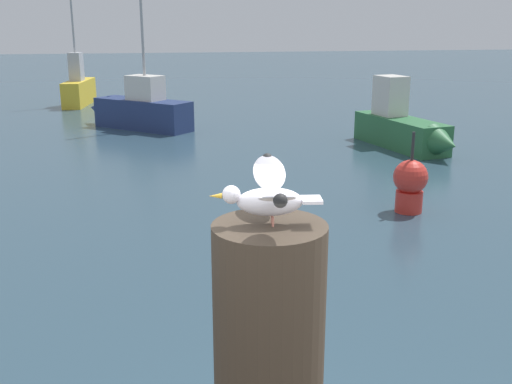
{
  "coord_description": "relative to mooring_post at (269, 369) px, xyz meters",
  "views": [
    {
      "loc": [
        -0.86,
        -2.26,
        3.01
      ],
      "look_at": [
        -0.44,
        -0.07,
        2.38
      ],
      "focal_mm": 42.06,
      "sensor_mm": 36.0,
      "label": 1
    }
  ],
  "objects": [
    {
      "name": "seagull",
      "position": [
        -0.0,
        0.0,
        0.68
      ],
      "size": [
        0.39,
        0.6,
        0.2
      ],
      "color": "#C67260",
      "rests_on": "mooring_post"
    },
    {
      "name": "channel_buoy",
      "position": [
        3.83,
        6.82,
        -1.28
      ],
      "size": [
        0.56,
        0.56,
        1.33
      ],
      "color": "red",
      "rests_on": "ground_plane"
    },
    {
      "name": "boat_yellow",
      "position": [
        -2.6,
        21.57,
        -1.15
      ],
      "size": [
        1.1,
        3.2,
        4.46
      ],
      "color": "yellow",
      "rests_on": "ground_plane"
    },
    {
      "name": "mooring_post",
      "position": [
        0.0,
        0.0,
        0.0
      ],
      "size": [
        0.41,
        0.41,
        1.14
      ],
      "primitive_type": "cylinder",
      "color": "#382D23",
      "rests_on": "harbor_quay"
    },
    {
      "name": "boat_navy",
      "position": [
        -0.53,
        15.86,
        -1.21
      ],
      "size": [
        3.25,
        3.12,
        4.38
      ],
      "color": "navy",
      "rests_on": "ground_plane"
    },
    {
      "name": "boat_green",
      "position": [
        5.92,
        11.6,
        -1.25
      ],
      "size": [
        1.46,
        3.62,
        1.71
      ],
      "color": "#2D6B3D",
      "rests_on": "ground_plane"
    }
  ]
}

